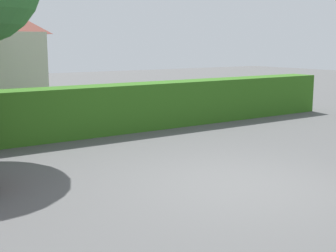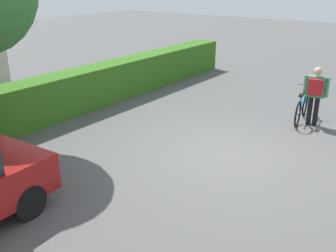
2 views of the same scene
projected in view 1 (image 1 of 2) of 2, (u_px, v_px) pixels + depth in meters
The scene contains 2 objects.
ground_plane at pixel (242, 185), 7.59m from camera, with size 60.00×60.00×0.00m, color #4F4F4F.
hedge_row at pixel (98, 110), 11.79m from camera, with size 15.63×0.90×1.23m, color #30641A.
Camera 1 is at (-5.13, -5.34, 2.26)m, focal length 49.85 mm.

